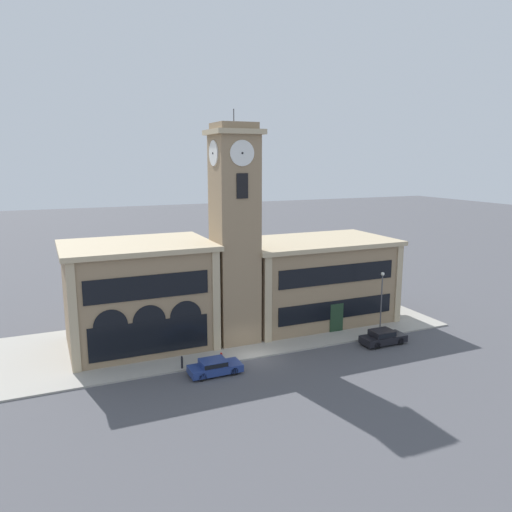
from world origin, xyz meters
TOP-DOWN VIEW (x-y plane):
  - ground_plane at (0.00, 0.00)m, footprint 300.00×300.00m
  - sidewalk_kerb at (0.00, 7.13)m, footprint 44.21×14.26m
  - clock_tower at (-0.00, 4.90)m, footprint 4.50×4.50m
  - town_hall_left_wing at (-8.59, 7.59)m, footprint 13.48×9.96m
  - town_hall_right_wing at (10.15, 7.60)m, footprint 16.60×9.96m
  - parked_car_near at (-4.36, -1.55)m, footprint 4.33×1.90m
  - parked_car_mid at (12.44, -1.55)m, footprint 4.37×1.87m
  - street_lamp at (13.68, 0.51)m, footprint 0.36×0.36m
  - bollard at (-6.55, 0.35)m, footprint 0.18×0.18m
  - fire_hydrant at (-3.14, 0.22)m, footprint 0.22×0.22m

SIDE VIEW (x-z plane):
  - ground_plane at x=0.00m, z-range 0.00..0.00m
  - sidewalk_kerb at x=0.00m, z-range 0.00..0.15m
  - fire_hydrant at x=-3.14m, z-range 0.13..1.00m
  - bollard at x=-6.55m, z-range 0.14..1.20m
  - parked_car_near at x=-4.36m, z-range 0.04..1.30m
  - parked_car_mid at x=12.44m, z-range 0.04..1.44m
  - street_lamp at x=13.68m, z-range 1.08..7.39m
  - town_hall_right_wing at x=10.15m, z-range 0.02..8.87m
  - town_hall_left_wing at x=-8.59m, z-range 0.02..9.77m
  - clock_tower at x=0.00m, z-range -0.53..21.10m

